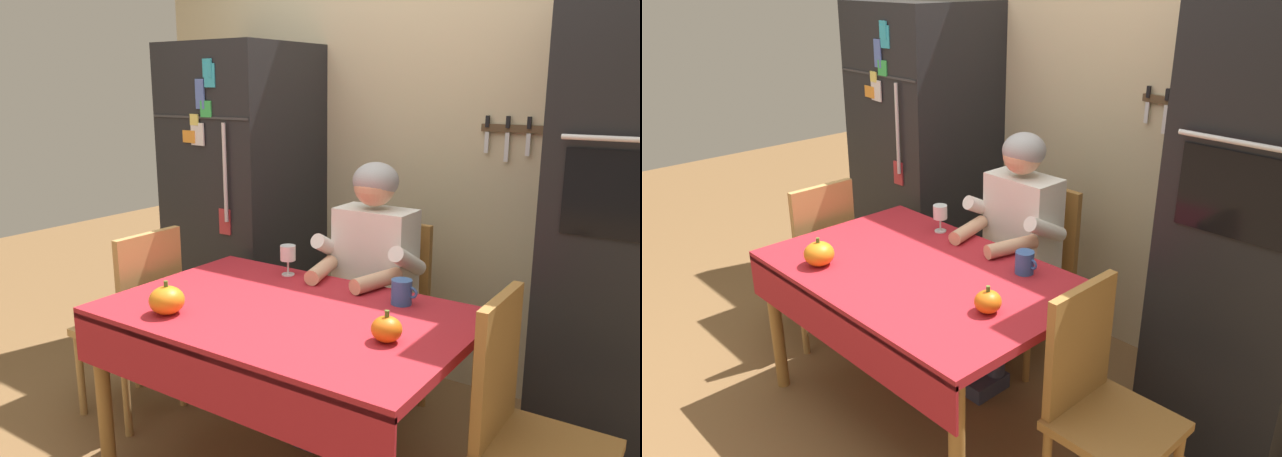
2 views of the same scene
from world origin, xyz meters
TOP-DOWN VIEW (x-y plane):
  - ground_plane at (0.00, 0.00)m, footprint 10.00×10.00m
  - back_wall_assembly at (0.05, 1.35)m, footprint 3.70×0.13m
  - refrigerator at (-0.95, 0.96)m, footprint 0.68×0.71m
  - wall_oven at (1.05, 1.00)m, footprint 0.60×0.64m
  - dining_table at (0.00, 0.08)m, footprint 1.40×0.90m
  - chair_behind_person at (0.02, 0.87)m, footprint 0.40×0.40m
  - seated_person at (0.02, 0.68)m, footprint 0.47×0.55m
  - chair_left_side at (-0.90, 0.12)m, footprint 0.40×0.40m
  - chair_right_side at (0.90, 0.18)m, footprint 0.40×0.40m
  - coffee_mug at (0.34, 0.40)m, footprint 0.11×0.08m
  - wine_glass at (-0.26, 0.46)m, footprint 0.07×0.07m
  - pumpkin_large at (-0.35, -0.19)m, footprint 0.13×0.13m
  - pumpkin_medium at (0.46, 0.04)m, footprint 0.11×0.11m

SIDE VIEW (x-z plane):
  - ground_plane at x=0.00m, z-range 0.00..0.00m
  - chair_behind_person at x=0.02m, z-range 0.05..0.98m
  - chair_left_side at x=-0.90m, z-range 0.05..0.98m
  - chair_right_side at x=0.90m, z-range 0.05..0.98m
  - dining_table at x=0.00m, z-range 0.29..1.03m
  - seated_person at x=0.02m, z-range 0.11..1.36m
  - pumpkin_medium at x=0.46m, z-range 0.73..0.84m
  - coffee_mug at x=0.34m, z-range 0.74..0.84m
  - pumpkin_large at x=-0.35m, z-range 0.73..0.86m
  - wine_glass at x=-0.26m, z-range 0.77..0.91m
  - refrigerator at x=-0.95m, z-range 0.00..1.80m
  - wall_oven at x=1.05m, z-range 0.00..2.10m
  - back_wall_assembly at x=0.05m, z-range 0.00..2.60m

